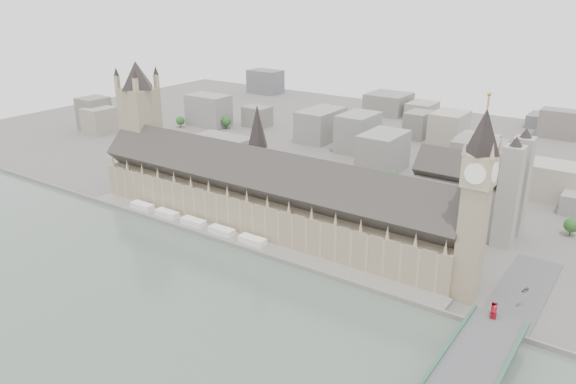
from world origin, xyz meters
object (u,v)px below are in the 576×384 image
Objects in this scene: palace_of_westminster at (265,196)px; elizabeth_tower at (477,193)px; westminster_abbey at (470,193)px; red_bus_north at (494,310)px; car_approach at (525,290)px; victoria_tower at (141,121)px.

palace_of_westminster is 2.47× the size of elizabeth_tower.
westminster_abbey is 6.20× the size of red_bus_north.
palace_of_westminster is at bearing -162.71° from car_approach.
red_bus_north is at bearing -66.65° from westminster_abbey.
elizabeth_tower is at bearing -4.85° from palace_of_westminster.
elizabeth_tower is 55.89m from red_bus_north.
victoria_tower is (-260.00, 18.00, -2.88)m from elizabeth_tower.
westminster_abbey reaches higher than palace_of_westminster.
red_bus_north is at bearing -8.42° from victoria_tower.
victoria_tower reaches higher than westminster_abbey.
elizabeth_tower reaches higher than palace_of_westminster.
car_approach is (165.85, -6.12, -11.82)m from palace_of_westminster.
red_bus_north is at bearing -12.52° from palace_of_westminster.
westminster_abbey is (-27.08, 87.00, -33.01)m from elizabeth_tower.
elizabeth_tower reaches higher than car_approach.
red_bus_north is (47.70, -110.53, -13.30)m from westminster_abbey.
car_approach is at bearing -2.11° from palace_of_westminster.
palace_of_westminster is 3.90× the size of westminster_abbey.
palace_of_westminster is 142.94m from elizabeth_tower.
palace_of_westminster is 2.65× the size of victoria_tower.
elizabeth_tower reaches higher than victoria_tower.
elizabeth_tower is at bearing -72.71° from westminster_abbey.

